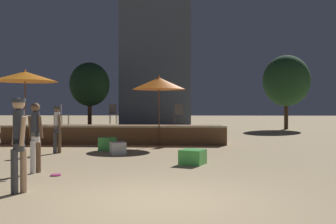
% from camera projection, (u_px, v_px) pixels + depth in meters
% --- Properties ---
extents(ground_plane, '(120.00, 120.00, 0.00)m').
position_uv_depth(ground_plane, '(154.00, 201.00, 6.29)').
color(ground_plane, tan).
extents(wooden_deck, '(9.46, 2.66, 0.81)m').
position_uv_depth(wooden_deck, '(118.00, 134.00, 16.78)').
color(wooden_deck, brown).
rests_on(wooden_deck, ground).
extents(patio_umbrella_0, '(2.18, 2.18, 2.86)m').
position_uv_depth(patio_umbrella_0, '(159.00, 84.00, 15.30)').
color(patio_umbrella_0, brown).
rests_on(patio_umbrella_0, ground).
extents(patio_umbrella_1, '(2.68, 2.68, 3.13)m').
position_uv_depth(patio_umbrella_1, '(25.00, 77.00, 15.50)').
color(patio_umbrella_1, brown).
rests_on(patio_umbrella_1, ground).
extents(cube_seat_0, '(0.63, 0.63, 0.40)m').
position_uv_depth(cube_seat_0, '(118.00, 148.00, 12.56)').
color(cube_seat_0, white).
rests_on(cube_seat_0, ground).
extents(cube_seat_1, '(0.81, 0.81, 0.40)m').
position_uv_depth(cube_seat_1, '(193.00, 157.00, 10.34)').
color(cube_seat_1, '#4CC651').
rests_on(cube_seat_1, ground).
extents(cube_seat_2, '(0.63, 0.63, 0.47)m').
position_uv_depth(cube_seat_2, '(107.00, 144.00, 13.60)').
color(cube_seat_2, '#4CC651').
rests_on(cube_seat_2, ground).
extents(person_0, '(0.35, 0.34, 1.61)m').
position_uv_depth(person_0, '(57.00, 127.00, 12.76)').
color(person_0, '#3F3F47').
rests_on(person_0, ground).
extents(person_1, '(0.45, 0.43, 1.75)m').
position_uv_depth(person_1, '(19.00, 139.00, 6.87)').
color(person_1, tan).
rests_on(person_1, ground).
extents(person_2, '(0.47, 0.28, 1.68)m').
position_uv_depth(person_2, '(36.00, 135.00, 8.96)').
color(person_2, white).
rests_on(person_2, ground).
extents(bistro_chair_0, '(0.43, 0.44, 0.90)m').
position_uv_depth(bistro_chair_0, '(113.00, 112.00, 17.26)').
color(bistro_chair_0, '#47474C').
rests_on(bistro_chair_0, wooden_deck).
extents(bistro_chair_1, '(0.43, 0.43, 0.90)m').
position_uv_depth(bistro_chair_1, '(178.00, 112.00, 15.86)').
color(bistro_chair_1, '#47474C').
rests_on(bistro_chair_1, wooden_deck).
extents(bistro_chair_2, '(0.41, 0.41, 0.90)m').
position_uv_depth(bistro_chair_2, '(63.00, 112.00, 16.40)').
color(bistro_chair_2, '#47474C').
rests_on(bistro_chair_2, wooden_deck).
extents(frisbee_disc, '(0.24, 0.24, 0.03)m').
position_uv_depth(frisbee_disc, '(56.00, 175.00, 8.62)').
color(frisbee_disc, '#E54C99').
rests_on(frisbee_disc, ground).
extents(background_tree_0, '(2.74, 2.74, 4.65)m').
position_uv_depth(background_tree_0, '(90.00, 85.00, 25.89)').
color(background_tree_0, '#3D2B1C').
rests_on(background_tree_0, ground).
extents(background_tree_1, '(3.26, 3.26, 5.21)m').
position_uv_depth(background_tree_1, '(286.00, 81.00, 26.35)').
color(background_tree_1, '#3D2B1C').
rests_on(background_tree_1, ground).
extents(distant_building, '(5.95, 3.36, 11.38)m').
position_uv_depth(distant_building, '(156.00, 59.00, 32.23)').
color(distant_building, '#4C5666').
rests_on(distant_building, ground).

